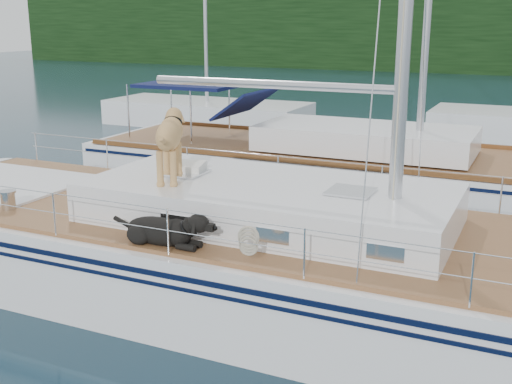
% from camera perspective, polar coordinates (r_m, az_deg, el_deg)
% --- Properties ---
extents(ground, '(120.00, 120.00, 0.00)m').
position_cam_1_polar(ground, '(10.06, -3.10, -8.79)').
color(ground, black).
rests_on(ground, ground).
extents(tree_line, '(90.00, 3.00, 6.00)m').
position_cam_1_polar(tree_line, '(53.30, 20.68, 13.03)').
color(tree_line, black).
rests_on(tree_line, ground).
extents(shore_bank, '(92.00, 1.00, 1.20)m').
position_cam_1_polar(shore_bank, '(54.60, 20.55, 10.54)').
color(shore_bank, '#595147').
rests_on(shore_bank, ground).
extents(main_sailboat, '(12.00, 3.80, 14.01)m').
position_cam_1_polar(main_sailboat, '(9.76, -2.73, -5.24)').
color(main_sailboat, white).
rests_on(main_sailboat, ground).
extents(neighbor_sailboat, '(11.00, 3.50, 13.30)m').
position_cam_1_polar(neighbor_sailboat, '(15.33, 5.67, 2.05)').
color(neighbor_sailboat, white).
rests_on(neighbor_sailboat, ground).
extents(bg_boat_west, '(8.00, 3.00, 11.65)m').
position_cam_1_polar(bg_boat_west, '(25.58, -4.35, 6.92)').
color(bg_boat_west, white).
rests_on(bg_boat_west, ground).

